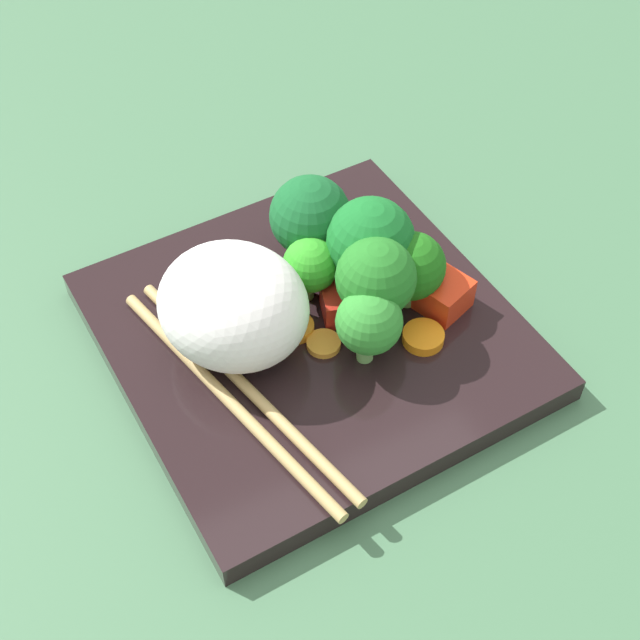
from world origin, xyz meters
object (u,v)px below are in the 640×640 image
square_plate (311,335)px  broccoli_floret_4 (310,217)px  rice_mound (233,306)px  carrot_slice_3 (331,341)px  chopstick_pair (236,392)px

square_plate → broccoli_floret_4: 7.37cm
rice_mound → broccoli_floret_4: 8.30cm
rice_mound → broccoli_floret_4: bearing=-149.0°
carrot_slice_3 → chopstick_pair: chopstick_pair is taller
broccoli_floret_4 → chopstick_pair: bearing=42.1°
square_plate → carrot_slice_3: bearing=105.7°
chopstick_pair → broccoli_floret_4: bearing=118.3°
broccoli_floret_4 → chopstick_pair: broccoli_floret_4 is taller
broccoli_floret_4 → chopstick_pair: 12.26cm
rice_mound → carrot_slice_3: bearing=153.5°
square_plate → rice_mound: bearing=-9.8°
square_plate → chopstick_pair: (6.21, 2.80, 1.19)cm
square_plate → carrot_slice_3: 2.09cm
carrot_slice_3 → rice_mound: bearing=-26.5°
broccoli_floret_4 → carrot_slice_3: broccoli_floret_4 is taller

